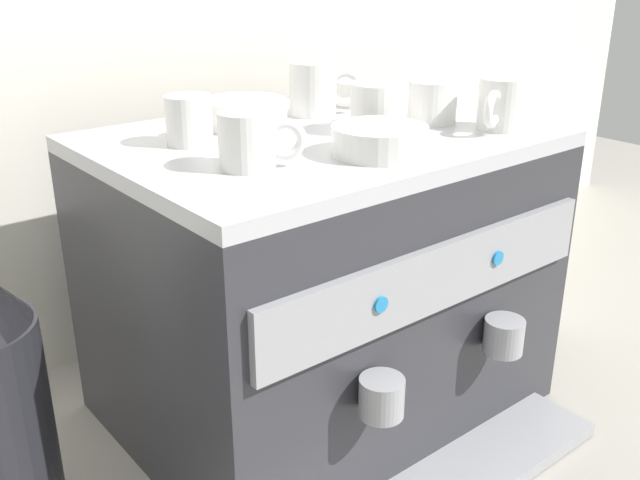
% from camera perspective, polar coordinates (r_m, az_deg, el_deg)
% --- Properties ---
extents(ground_plane, '(4.00, 4.00, 0.00)m').
position_cam_1_polar(ground_plane, '(1.23, 0.00, -12.38)').
color(ground_plane, '#9E998E').
extents(tiled_backsplash_wall, '(2.80, 0.03, 1.12)m').
position_cam_1_polar(tiled_backsplash_wall, '(1.35, -10.82, 15.79)').
color(tiled_backsplash_wall, silver).
rests_on(tiled_backsplash_wall, ground_plane).
extents(espresso_machine, '(0.62, 0.57, 0.45)m').
position_cam_1_polar(espresso_machine, '(1.12, 0.14, -3.00)').
color(espresso_machine, '#2D2D33').
rests_on(espresso_machine, ground_plane).
extents(ceramic_cup_0, '(0.10, 0.08, 0.07)m').
position_cam_1_polar(ceramic_cup_0, '(0.87, -5.51, 7.82)').
color(ceramic_cup_0, white).
rests_on(ceramic_cup_0, espresso_machine).
extents(ceramic_cup_1, '(0.10, 0.11, 0.07)m').
position_cam_1_polar(ceramic_cup_1, '(1.05, 4.60, 10.37)').
color(ceramic_cup_1, white).
rests_on(ceramic_cup_1, espresso_machine).
extents(ceramic_cup_2, '(0.08, 0.08, 0.07)m').
position_cam_1_polar(ceramic_cup_2, '(1.00, -10.22, 9.31)').
color(ceramic_cup_2, white).
rests_on(ceramic_cup_2, espresso_machine).
extents(ceramic_cup_3, '(0.08, 0.11, 0.06)m').
position_cam_1_polar(ceramic_cup_3, '(1.13, 8.57, 10.75)').
color(ceramic_cup_3, white).
rests_on(ceramic_cup_3, espresso_machine).
extents(ceramic_cup_4, '(0.11, 0.09, 0.08)m').
position_cam_1_polar(ceramic_cup_4, '(1.16, -0.33, 11.82)').
color(ceramic_cup_4, white).
rests_on(ceramic_cup_4, espresso_machine).
extents(ceramic_cup_5, '(0.11, 0.07, 0.07)m').
position_cam_1_polar(ceramic_cup_5, '(1.10, 14.06, 10.33)').
color(ceramic_cup_5, white).
rests_on(ceramic_cup_5, espresso_machine).
extents(ceramic_bowl_0, '(0.12, 0.12, 0.04)m').
position_cam_1_polar(ceramic_bowl_0, '(0.93, 4.70, 7.77)').
color(ceramic_bowl_0, white).
rests_on(ceramic_bowl_0, espresso_machine).
extents(ceramic_bowl_1, '(0.11, 0.11, 0.04)m').
position_cam_1_polar(ceramic_bowl_1, '(1.25, 3.68, 11.48)').
color(ceramic_bowl_1, white).
rests_on(ceramic_bowl_1, espresso_machine).
extents(ceramic_bowl_2, '(0.13, 0.13, 0.04)m').
position_cam_1_polar(ceramic_bowl_2, '(1.09, -5.97, 9.83)').
color(ceramic_bowl_2, white).
rests_on(ceramic_bowl_2, espresso_machine).
extents(milk_pitcher, '(0.08, 0.08, 0.12)m').
position_cam_1_polar(milk_pitcher, '(1.49, 15.93, -4.20)').
color(milk_pitcher, '#B7B7BC').
rests_on(milk_pitcher, ground_plane).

